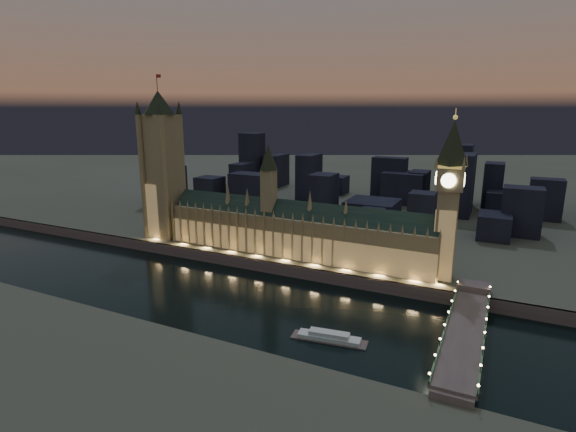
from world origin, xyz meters
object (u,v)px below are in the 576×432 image
at_px(palace_of_westminster, 293,230).
at_px(river_boat, 329,337).
at_px(westminster_bridge, 465,333).
at_px(victoria_tower, 162,158).
at_px(elizabeth_tower, 449,187).

relative_size(palace_of_westminster, river_boat, 5.30).
bearing_deg(westminster_bridge, river_boat, -157.91).
height_order(palace_of_westminster, westminster_bridge, palace_of_westminster).
distance_m(palace_of_westminster, victoria_tower, 123.92).
bearing_deg(westminster_bridge, palace_of_westminster, 151.90).
height_order(westminster_bridge, river_boat, westminster_bridge).
distance_m(palace_of_westminster, elizabeth_tower, 109.61).
distance_m(elizabeth_tower, westminster_bridge, 90.18).
xyz_separation_m(palace_of_westminster, river_boat, (62.10, -89.55, -24.81)).
bearing_deg(palace_of_westminster, river_boat, -55.26).
bearing_deg(victoria_tower, palace_of_westminster, -0.09).
distance_m(victoria_tower, westminster_bridge, 254.90).
relative_size(elizabeth_tower, westminster_bridge, 0.91).
relative_size(victoria_tower, elizabeth_tower, 1.25).
bearing_deg(river_boat, elizabeth_tower, 65.71).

